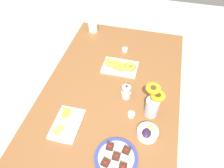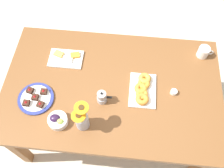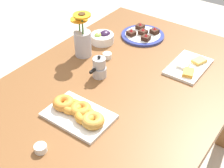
{
  "view_description": "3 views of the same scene",
  "coord_description": "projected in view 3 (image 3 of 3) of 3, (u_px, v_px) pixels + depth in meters",
  "views": [
    {
      "loc": [
        -1.05,
        -0.26,
        1.97
      ],
      "look_at": [
        0.0,
        0.0,
        0.78
      ],
      "focal_mm": 35.0,
      "sensor_mm": 36.0,
      "label": 1
    },
    {
      "loc": [
        0.09,
        -0.88,
        2.34
      ],
      "look_at": [
        0.0,
        0.0,
        0.78
      ],
      "focal_mm": 40.0,
      "sensor_mm": 36.0,
      "label": 2
    },
    {
      "loc": [
        0.92,
        0.66,
        1.65
      ],
      "look_at": [
        0.0,
        0.0,
        0.78
      ],
      "focal_mm": 50.0,
      "sensor_mm": 36.0,
      "label": 3
    }
  ],
  "objects": [
    {
      "name": "dining_table",
      "position": [
        112.0,
        105.0,
        1.5
      ],
      "size": [
        1.6,
        1.0,
        0.74
      ],
      "color": "brown",
      "rests_on": "ground_plane"
    },
    {
      "name": "grape_bowl",
      "position": [
        102.0,
        38.0,
        1.79
      ],
      "size": [
        0.13,
        0.13,
        0.07
      ],
      "color": "white",
      "rests_on": "dining_table"
    },
    {
      "name": "cheese_platter",
      "position": [
        189.0,
        67.0,
        1.59
      ],
      "size": [
        0.26,
        0.17,
        0.03
      ],
      "color": "white",
      "rests_on": "dining_table"
    },
    {
      "name": "croissant_platter",
      "position": [
        79.0,
        113.0,
        1.3
      ],
      "size": [
        0.19,
        0.29,
        0.05
      ],
      "color": "white",
      "rests_on": "dining_table"
    },
    {
      "name": "jam_cup_honey",
      "position": [
        107.0,
        55.0,
        1.66
      ],
      "size": [
        0.05,
        0.05,
        0.03
      ],
      "color": "white",
      "rests_on": "dining_table"
    },
    {
      "name": "jam_cup_berry",
      "position": [
        41.0,
        148.0,
        1.16
      ],
      "size": [
        0.05,
        0.05,
        0.03
      ],
      "color": "white",
      "rests_on": "dining_table"
    },
    {
      "name": "dessert_plate",
      "position": [
        143.0,
        35.0,
        1.85
      ],
      "size": [
        0.25,
        0.25,
        0.05
      ],
      "color": "navy",
      "rests_on": "dining_table"
    },
    {
      "name": "flower_vase",
      "position": [
        83.0,
        41.0,
        1.64
      ],
      "size": [
        0.11,
        0.13,
        0.25
      ],
      "color": "#B2B2BC",
      "rests_on": "dining_table"
    },
    {
      "name": "moka_pot",
      "position": [
        99.0,
        68.0,
        1.51
      ],
      "size": [
        0.11,
        0.07,
        0.12
      ],
      "color": "#B7B7BC",
      "rests_on": "dining_table"
    }
  ]
}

